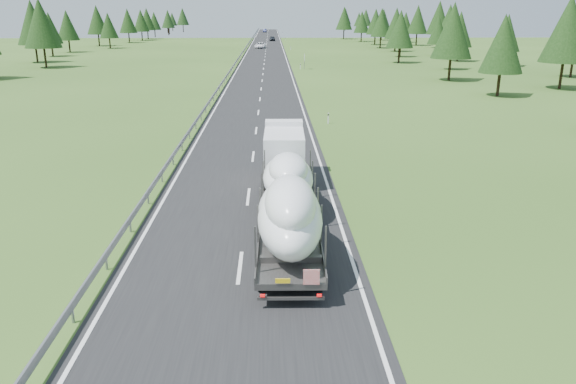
{
  "coord_description": "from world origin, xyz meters",
  "views": [
    {
      "loc": [
        1.32,
        -20.55,
        9.85
      ],
      "look_at": [
        2.06,
        4.11,
        1.85
      ],
      "focal_mm": 35.0,
      "sensor_mm": 36.0,
      "label": 1
    }
  ],
  "objects_px": {
    "distant_car_blue": "(265,31)",
    "highway_sign": "(304,59)",
    "distant_car_dark": "(272,39)",
    "distant_van": "(260,45)",
    "boat_truck": "(288,185)"
  },
  "relations": [
    {
      "from": "boat_truck",
      "to": "distant_car_dark",
      "type": "distance_m",
      "value": 172.23
    },
    {
      "from": "distant_car_dark",
      "to": "highway_sign",
      "type": "bearing_deg",
      "value": -86.06
    },
    {
      "from": "distant_car_dark",
      "to": "distant_car_blue",
      "type": "height_order",
      "value": "distant_car_dark"
    },
    {
      "from": "boat_truck",
      "to": "distant_car_dark",
      "type": "relative_size",
      "value": 3.87
    },
    {
      "from": "highway_sign",
      "to": "boat_truck",
      "type": "relative_size",
      "value": 0.14
    },
    {
      "from": "distant_car_dark",
      "to": "distant_car_blue",
      "type": "xyz_separation_m",
      "value": [
        -3.33,
        80.4,
        -0.01
      ]
    },
    {
      "from": "boat_truck",
      "to": "distant_van",
      "type": "xyz_separation_m",
      "value": [
        -3.56,
        133.1,
        -1.22
      ]
    },
    {
      "from": "boat_truck",
      "to": "highway_sign",
      "type": "bearing_deg",
      "value": 86.1
    },
    {
      "from": "highway_sign",
      "to": "distant_car_dark",
      "type": "bearing_deg",
      "value": 93.16
    },
    {
      "from": "boat_truck",
      "to": "distant_car_blue",
      "type": "distance_m",
      "value": 252.65
    },
    {
      "from": "boat_truck",
      "to": "distant_car_dark",
      "type": "xyz_separation_m",
      "value": [
        -0.21,
        172.22,
        -1.23
      ]
    },
    {
      "from": "highway_sign",
      "to": "distant_van",
      "type": "relative_size",
      "value": 0.45
    },
    {
      "from": "highway_sign",
      "to": "distant_van",
      "type": "xyz_separation_m",
      "value": [
        -8.71,
        57.7,
        -1.01
      ]
    },
    {
      "from": "distant_car_dark",
      "to": "distant_van",
      "type": "bearing_deg",
      "value": -94.13
    },
    {
      "from": "distant_car_blue",
      "to": "highway_sign",
      "type": "bearing_deg",
      "value": -88.32
    }
  ]
}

